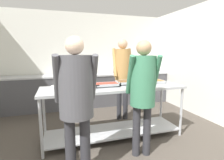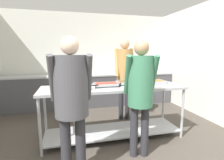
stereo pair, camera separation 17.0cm
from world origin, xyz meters
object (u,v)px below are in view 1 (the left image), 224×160
(guest_serving_left, at_px, (143,86))
(cook_behind_counter, at_px, (123,70))
(plate_stack, at_px, (58,88))
(serving_tray_vegetables, at_px, (127,82))
(serving_tray_roast, at_px, (106,85))
(serving_tray_greens, at_px, (151,82))
(water_bottle, at_px, (115,68))
(guest_serving_right, at_px, (76,94))
(sauce_pan, at_px, (82,88))

(guest_serving_left, height_order, cook_behind_counter, cook_behind_counter)
(plate_stack, relative_size, serving_tray_vegetables, 0.57)
(serving_tray_roast, bearing_deg, plate_stack, -174.08)
(serving_tray_greens, height_order, water_bottle, water_bottle)
(plate_stack, distance_m, water_bottle, 2.64)
(cook_behind_counter, bearing_deg, guest_serving_left, -99.48)
(serving_tray_vegetables, distance_m, water_bottle, 1.92)
(plate_stack, height_order, water_bottle, water_bottle)
(plate_stack, relative_size, cook_behind_counter, 0.13)
(guest_serving_left, bearing_deg, guest_serving_right, -169.11)
(sauce_pan, distance_m, water_bottle, 2.55)
(plate_stack, xyz_separation_m, sauce_pan, (0.36, -0.13, 0.01))
(sauce_pan, relative_size, guest_serving_left, 0.25)
(serving_tray_roast, distance_m, serving_tray_greens, 0.92)
(sauce_pan, height_order, serving_tray_vegetables, sauce_pan)
(cook_behind_counter, relative_size, water_bottle, 5.90)
(serving_tray_roast, bearing_deg, cook_behind_counter, 50.92)
(sauce_pan, bearing_deg, serving_tray_roast, 25.20)
(guest_serving_left, xyz_separation_m, cook_behind_counter, (0.24, 1.44, 0.09))
(plate_stack, distance_m, serving_tray_roast, 0.82)
(sauce_pan, bearing_deg, serving_tray_greens, 10.63)
(guest_serving_left, relative_size, guest_serving_right, 0.99)
(serving_tray_roast, height_order, serving_tray_vegetables, same)
(sauce_pan, bearing_deg, water_bottle, 60.06)
(guest_serving_left, bearing_deg, water_bottle, 79.96)
(serving_tray_greens, bearing_deg, guest_serving_left, -126.98)
(plate_stack, height_order, serving_tray_greens, plate_stack)
(serving_tray_roast, relative_size, guest_serving_right, 0.25)
(plate_stack, distance_m, serving_tray_greens, 1.74)
(plate_stack, height_order, guest_serving_right, guest_serving_right)
(serving_tray_greens, bearing_deg, water_bottle, 92.95)
(guest_serving_right, xyz_separation_m, cook_behind_counter, (1.19, 1.62, 0.09))
(plate_stack, height_order, cook_behind_counter, cook_behind_counter)
(guest_serving_left, distance_m, water_bottle, 2.77)
(serving_tray_vegetables, bearing_deg, serving_tray_roast, -166.29)
(serving_tray_greens, distance_m, cook_behind_counter, 0.77)
(serving_tray_greens, xyz_separation_m, guest_serving_right, (-1.54, -0.96, 0.09))
(serving_tray_vegetables, relative_size, cook_behind_counter, 0.22)
(guest_serving_right, bearing_deg, plate_stack, 103.33)
(water_bottle, bearing_deg, plate_stack, -128.13)
(plate_stack, relative_size, serving_tray_greens, 0.48)
(serving_tray_vegetables, xyz_separation_m, cook_behind_counter, (0.13, 0.60, 0.17))
(sauce_pan, height_order, water_bottle, water_bottle)
(guest_serving_right, bearing_deg, serving_tray_greens, 31.93)
(plate_stack, height_order, serving_tray_roast, plate_stack)
(sauce_pan, xyz_separation_m, cook_behind_counter, (1.03, 0.92, 0.16))
(serving_tray_roast, xyz_separation_m, serving_tray_vegetables, (0.45, 0.11, 0.00))
(sauce_pan, relative_size, guest_serving_right, 0.25)
(cook_behind_counter, xyz_separation_m, water_bottle, (0.24, 1.28, -0.08))
(serving_tray_roast, relative_size, cook_behind_counter, 0.23)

